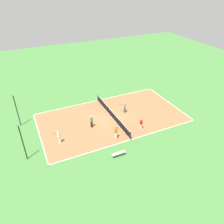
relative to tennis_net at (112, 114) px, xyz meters
The scene contains 14 objects.
ground_plane 0.55m from the tennis_net, ahead, with size 80.00×80.00×0.00m, color #47843D.
court_surface 0.54m from the tennis_net, ahead, with size 10.72×19.60×0.02m.
tennis_net is the anchor object (origin of this frame).
bench 7.60m from the tennis_net, 160.41° to the left, with size 0.36×1.56×0.45m.
player_baseline_gray 2.25m from the tennis_net, 79.18° to the right, with size 0.66×0.99×1.66m.
player_far_green 3.47m from the tennis_net, 105.27° to the left, with size 0.40×0.40×1.71m.
player_center_orange 4.53m from the tennis_net, 160.89° to the left, with size 0.98×0.75×1.76m.
player_coach_red 4.47m from the tennis_net, 149.25° to the right, with size 0.99×0.69×1.44m.
player_far_white 8.12m from the tennis_net, 105.96° to the left, with size 0.74×0.98×1.73m.
tennis_ball_right_alley 6.18m from the tennis_net, 127.62° to the right, with size 0.07×0.07×0.07m, color #CCE033.
tennis_ball_near_net 8.96m from the tennis_net, 120.97° to the left, with size 0.07×0.07×0.07m, color #CCE033.
tennis_ball_left_sideline 2.33m from the tennis_net, 163.27° to the left, with size 0.07×0.07×0.07m, color #CCE033.
fence_post_back_left 12.20m from the tennis_net, 106.37° to the left, with size 0.12×0.12×4.37m.
fence_post_back_right 12.20m from the tennis_net, 73.63° to the left, with size 0.12×0.12×4.37m.
Camera 1 is at (-22.72, 10.59, 16.74)m, focal length 35.00 mm.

